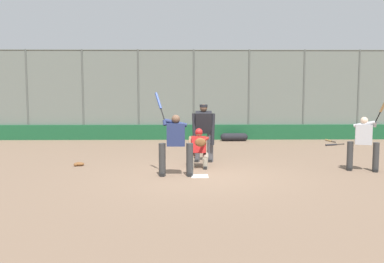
# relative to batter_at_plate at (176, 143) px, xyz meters

# --- Properties ---
(ground_plane) EXTENTS (160.00, 160.00, 0.00)m
(ground_plane) POSITION_rel_batter_at_plate_xyz_m (-0.62, 0.07, -0.86)
(ground_plane) COLOR #7A604C
(home_plate_marker) EXTENTS (0.43, 0.43, 0.01)m
(home_plate_marker) POSITION_rel_batter_at_plate_xyz_m (-0.62, 0.07, -0.85)
(home_plate_marker) COLOR white
(home_plate_marker) RESTS_ON ground_plane
(backstop_fence) EXTENTS (18.76, 0.08, 3.79)m
(backstop_fence) POSITION_rel_batter_at_plate_xyz_m (-0.62, -7.64, 1.12)
(backstop_fence) COLOR #515651
(backstop_fence) RESTS_ON ground_plane
(padding_wall) EXTENTS (18.31, 0.18, 0.63)m
(padding_wall) POSITION_rel_batter_at_plate_xyz_m (-0.62, -7.54, -0.55)
(padding_wall) COLOR #19512D
(padding_wall) RESTS_ON ground_plane
(bleachers_beyond) EXTENTS (13.08, 2.50, 1.48)m
(bleachers_beyond) POSITION_rel_batter_at_plate_xyz_m (0.28, -10.15, -0.38)
(bleachers_beyond) COLOR slate
(bleachers_beyond) RESTS_ON ground_plane
(batter_at_plate) EXTENTS (1.01, 0.61, 2.14)m
(batter_at_plate) POSITION_rel_batter_at_plate_xyz_m (0.00, 0.00, 0.00)
(batter_at_plate) COLOR #333333
(batter_at_plate) RESTS_ON ground_plane
(catcher_behind_plate) EXTENTS (0.59, 0.71, 1.11)m
(catcher_behind_plate) POSITION_rel_batter_at_plate_xyz_m (-0.63, -1.11, -0.28)
(catcher_behind_plate) COLOR gray
(catcher_behind_plate) RESTS_ON ground_plane
(umpire_home) EXTENTS (0.71, 0.44, 1.75)m
(umpire_home) POSITION_rel_batter_at_plate_xyz_m (-0.80, -2.05, 0.08)
(umpire_home) COLOR #4C4C51
(umpire_home) RESTS_ON ground_plane
(batter_on_deck) EXTENTS (0.82, 0.87, 2.07)m
(batter_on_deck) POSITION_rel_batter_at_plate_xyz_m (-5.08, -0.57, -0.06)
(batter_on_deck) COLOR #333333
(batter_on_deck) RESTS_ON ground_plane
(spare_bat_near_backstop) EXTENTS (0.84, 0.37, 0.07)m
(spare_bat_near_backstop) POSITION_rel_batter_at_plate_xyz_m (-5.92, -5.60, -0.83)
(spare_bat_near_backstop) COLOR black
(spare_bat_near_backstop) RESTS_ON ground_plane
(spare_bat_by_padding) EXTENTS (0.19, 0.80, 0.07)m
(spare_bat_by_padding) POSITION_rel_batter_at_plate_xyz_m (-6.18, -6.83, -0.83)
(spare_bat_by_padding) COLOR black
(spare_bat_by_padding) RESTS_ON ground_plane
(fielding_glove_on_dirt) EXTENTS (0.30, 0.23, 0.11)m
(fielding_glove_on_dirt) POSITION_rel_batter_at_plate_xyz_m (2.83, -1.45, -0.81)
(fielding_glove_on_dirt) COLOR brown
(fielding_glove_on_dirt) RESTS_ON ground_plane
(equipment_bag_dugout_side) EXTENTS (1.14, 0.33, 0.33)m
(equipment_bag_dugout_side) POSITION_rel_batter_at_plate_xyz_m (-2.28, -7.02, -0.70)
(equipment_bag_dugout_side) COLOR black
(equipment_bag_dugout_side) RESTS_ON ground_plane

